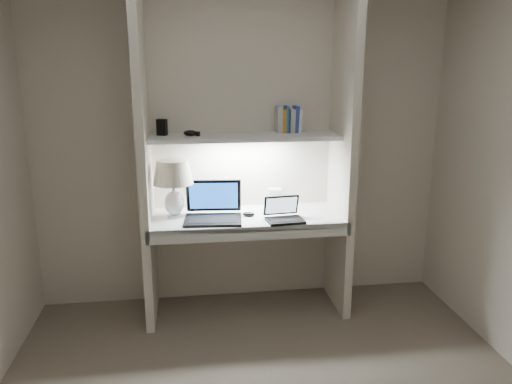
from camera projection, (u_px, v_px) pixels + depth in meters
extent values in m
cube|color=beige|center=(242.00, 146.00, 3.89)|extent=(3.20, 0.01, 2.50)
cube|color=beige|center=(144.00, 155.00, 3.53)|extent=(0.06, 0.55, 2.50)
cube|color=beige|center=(343.00, 150.00, 3.73)|extent=(0.06, 0.55, 2.50)
cube|color=white|center=(246.00, 218.00, 3.76)|extent=(1.40, 0.55, 0.04)
cube|color=silver|center=(251.00, 233.00, 3.52)|extent=(1.46, 0.03, 0.10)
cube|color=silver|center=(245.00, 137.00, 3.70)|extent=(1.40, 0.36, 0.03)
cube|color=white|center=(245.00, 140.00, 3.70)|extent=(0.60, 0.04, 0.02)
cylinder|color=white|center=(175.00, 215.00, 3.72)|extent=(0.11, 0.11, 0.02)
ellipsoid|color=white|center=(174.00, 203.00, 3.69)|extent=(0.15, 0.15, 0.18)
cylinder|color=white|center=(174.00, 189.00, 3.67)|extent=(0.02, 0.02, 0.08)
sphere|color=#FFD899|center=(173.00, 178.00, 3.65)|extent=(0.04, 0.04, 0.04)
cube|color=black|center=(213.00, 220.00, 3.62)|extent=(0.43, 0.32, 0.02)
cube|color=black|center=(213.00, 219.00, 3.61)|extent=(0.37, 0.23, 0.00)
cube|color=black|center=(214.00, 196.00, 3.75)|extent=(0.42, 0.11, 0.26)
cube|color=blue|center=(214.00, 196.00, 3.74)|extent=(0.36, 0.09, 0.21)
cube|color=black|center=(285.00, 220.00, 3.61)|extent=(0.28, 0.20, 0.02)
cube|color=black|center=(285.00, 219.00, 3.60)|extent=(0.23, 0.15, 0.00)
cube|color=black|center=(281.00, 205.00, 3.69)|extent=(0.27, 0.08, 0.15)
cube|color=silver|center=(281.00, 205.00, 3.68)|extent=(0.23, 0.06, 0.12)
cube|color=silver|center=(275.00, 197.00, 3.98)|extent=(0.11, 0.08, 0.14)
ellipsoid|color=black|center=(249.00, 214.00, 3.73)|extent=(0.10, 0.08, 0.03)
torus|color=black|center=(283.00, 208.00, 3.91)|extent=(0.10, 0.10, 0.01)
cube|color=yellow|center=(195.00, 221.00, 3.62)|extent=(0.08, 0.08, 0.00)
cube|color=white|center=(299.00, 120.00, 3.83)|extent=(0.03, 0.13, 0.18)
cube|color=navy|center=(296.00, 119.00, 3.82)|extent=(0.04, 0.13, 0.20)
cube|color=#B0AFAB|center=(291.00, 121.00, 3.82)|extent=(0.04, 0.13, 0.18)
cube|color=#245A9E|center=(286.00, 119.00, 3.81)|extent=(0.02, 0.13, 0.20)
cube|color=#BE7E1A|center=(283.00, 121.00, 3.81)|extent=(0.03, 0.13, 0.18)
cube|color=#ADAEB2|center=(279.00, 119.00, 3.81)|extent=(0.04, 0.13, 0.20)
cube|color=black|center=(162.00, 127.00, 3.66)|extent=(0.08, 0.07, 0.12)
ellipsoid|color=black|center=(190.00, 133.00, 3.63)|extent=(0.11, 0.09, 0.04)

